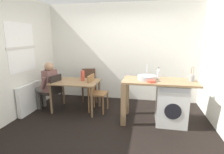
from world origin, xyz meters
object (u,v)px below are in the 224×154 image
vase (83,76)px  utensil_crock (192,78)px  seated_person (47,83)px  dining_table (76,85)px  bottle_tall_green (158,74)px  chair_spare_by_wall (89,83)px  chair_person_seat (53,90)px  washing_machine (171,104)px  chair_opposite (95,91)px  mixing_bowl (151,81)px

vase → utensil_crock: bearing=-7.5°
seated_person → dining_table: bearing=-71.7°
dining_table → bottle_tall_green: bearing=-4.4°
seated_person → vase: seated_person is taller
chair_spare_by_wall → seated_person: size_ratio=0.75×
chair_person_seat → seated_person: 0.23m
seated_person → utensil_crock: 3.30m
bottle_tall_green → washing_machine: bearing=-23.5°
chair_person_seat → chair_opposite: size_ratio=1.00×
chair_person_seat → mixing_bowl: mixing_bowl is taller
chair_spare_by_wall → mixing_bowl: (1.70, -1.24, 0.44)m
seated_person → utensil_crock: size_ratio=4.01×
dining_table → chair_person_seat: (-0.55, -0.12, -0.14)m
utensil_crock → mixing_bowl: bearing=-162.8°
seated_person → mixing_bowl: seated_person is taller
chair_opposite → mixing_bowl: bearing=72.1°
dining_table → vase: bearing=33.7°
chair_person_seat → bottle_tall_green: 2.53m
bottle_tall_green → utensil_crock: size_ratio=0.84×
chair_spare_by_wall → utensil_crock: size_ratio=3.00×
seated_person → mixing_bowl: size_ratio=6.89×
seated_person → bottle_tall_green: seated_person is taller
dining_table → washing_machine: 2.24m
dining_table → vase: vase is taller
chair_spare_by_wall → washing_machine: bearing=135.0°
chair_opposite → utensil_crock: utensil_crock is taller
dining_table → utensil_crock: (2.58, -0.22, 0.35)m
chair_spare_by_wall → utensil_crock: (2.50, -0.99, 0.48)m
utensil_crock → vase: bearing=172.5°
chair_opposite → chair_spare_by_wall: (-0.40, 0.72, 0.00)m
chair_person_seat → mixing_bowl: (2.32, -0.35, 0.44)m
mixing_bowl → vase: size_ratio=0.71×
chair_spare_by_wall → mixing_bowl: mixing_bowl is taller
dining_table → seated_person: seated_person is taller
utensil_crock → chair_opposite: bearing=172.6°
chair_opposite → washing_machine: chair_opposite is taller
washing_machine → dining_table: bearing=173.0°
chair_person_seat → seated_person: (-0.16, 0.03, 0.16)m
chair_person_seat → chair_spare_by_wall: bearing=-23.5°
chair_opposite → mixing_bowl: 1.47m
seated_person → washing_machine: seated_person is taller
dining_table → vase: 0.28m
seated_person → mixing_bowl: bearing=-87.2°
chair_person_seat → mixing_bowl: size_ratio=5.17×
chair_person_seat → bottle_tall_green: bearing=-79.1°
washing_machine → vase: bearing=169.8°
chair_person_seat → mixing_bowl: 2.39m
dining_table → chair_opposite: bearing=6.6°
mixing_bowl → vase: (-1.62, 0.57, -0.08)m
chair_person_seat → washing_machine: size_ratio=1.05×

